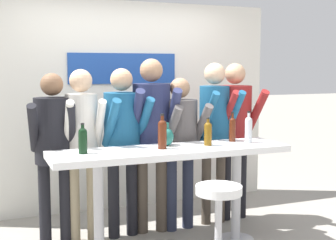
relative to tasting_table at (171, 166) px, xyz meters
The scene contains 16 objects.
back_wall 1.62m from the tasting_table, 90.00° to the left, with size 3.81×0.12×2.49m.
tasting_table is the anchor object (origin of this frame).
bar_stool 0.72m from the tasting_table, 76.30° to the right, with size 0.40×0.40×0.76m.
person_far_left 1.16m from the tasting_table, 148.06° to the left, with size 0.48×0.58×1.65m.
person_left 0.93m from the tasting_table, 141.44° to the left, with size 0.38×0.51×1.69m.
person_center_left 0.66m from the tasting_table, 120.05° to the left, with size 0.46×0.56×1.70m.
person_center 0.62m from the tasting_table, 89.16° to the left, with size 0.50×0.61×1.79m.
person_center_right 0.62m from the tasting_table, 58.91° to the left, with size 0.47×0.55×1.60m.
person_right 0.96m from the tasting_table, 37.14° to the left, with size 0.39×0.52×1.75m.
person_far_right 1.21m from the tasting_table, 31.07° to the left, with size 0.46×0.56×1.75m.
wine_bottle_0 0.32m from the tasting_table, behind, with size 0.08×0.08×0.32m.
wine_bottle_1 0.47m from the tasting_table, ahead, with size 0.07×0.07×0.26m.
wine_bottle_2 0.78m from the tasting_table, 10.60° to the left, with size 0.06×0.06×0.29m.
wine_bottle_3 0.88m from the tasting_table, ahead, with size 0.07×0.07×0.31m.
wine_bottle_4 0.85m from the tasting_table, behind, with size 0.08×0.08×0.26m.
decorative_vase 0.28m from the tasting_table, 86.96° to the left, with size 0.13×0.13×0.22m.
Camera 1 is at (-1.60, -3.89, 1.71)m, focal length 50.00 mm.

